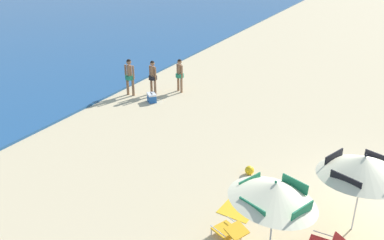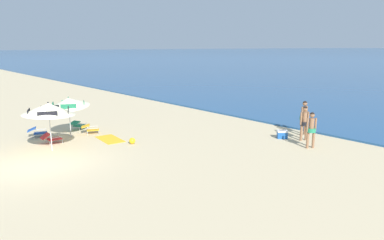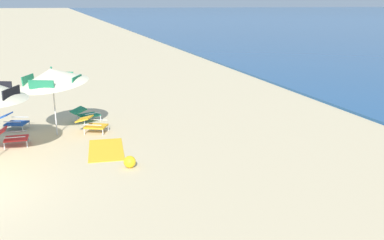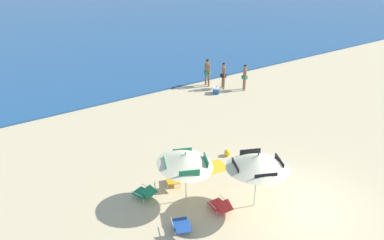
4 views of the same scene
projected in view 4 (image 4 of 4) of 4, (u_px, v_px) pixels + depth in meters
ground_plane at (303, 206)px, 13.59m from camera, size 800.00×800.00×0.00m
beach_umbrella_striped_main at (186, 159)px, 13.14m from camera, size 2.72×2.74×2.11m
beach_umbrella_striped_second at (258, 161)px, 12.82m from camera, size 2.91×2.92×2.17m
lounge_chair_under_umbrella at (181, 225)px, 12.31m from camera, size 0.80×1.00×0.51m
lounge_chair_beside_umbrella at (220, 205)px, 13.22m from camera, size 0.60×0.91×0.52m
lounge_chair_facing_sea at (145, 192)px, 13.87m from camera, size 0.81×0.99×0.50m
lounge_chair_spare_folded at (173, 180)px, 14.59m from camera, size 0.84×1.00×0.50m
person_standing_near_shore at (207, 70)px, 24.05m from camera, size 0.43×0.53×1.77m
person_standing_beside at (245, 75)px, 23.44m from camera, size 0.40×0.44×1.63m
person_wading_in at (224, 74)px, 23.68m from camera, size 0.41×0.47×1.66m
cooler_box at (216, 90)px, 23.22m from camera, size 0.59×0.60×0.43m
beach_ball at (227, 153)px, 16.65m from camera, size 0.29×0.29×0.29m
beach_towel at (206, 170)px, 15.71m from camera, size 1.87×1.06×0.01m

